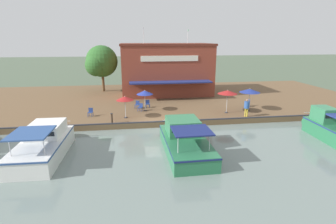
# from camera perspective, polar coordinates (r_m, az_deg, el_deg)

# --- Properties ---
(ground_plane) EXTENTS (220.00, 220.00, 0.00)m
(ground_plane) POSITION_cam_1_polar(r_m,az_deg,el_deg) (24.85, -2.20, -3.60)
(ground_plane) COLOR #4C5B47
(quay_deck) EXTENTS (22.00, 56.00, 0.60)m
(quay_deck) POSITION_cam_1_polar(r_m,az_deg,el_deg) (35.32, -4.06, 2.69)
(quay_deck) COLOR brown
(quay_deck) RESTS_ON ground
(quay_edge_fender) EXTENTS (0.20, 50.40, 0.10)m
(quay_edge_fender) POSITION_cam_1_polar(r_m,az_deg,el_deg) (24.74, -2.24, -2.10)
(quay_edge_fender) COLOR #2D2D33
(quay_edge_fender) RESTS_ON quay_deck
(waterfront_restaurant) EXTENTS (9.22, 12.53, 9.11)m
(waterfront_restaurant) POSITION_cam_1_polar(r_m,az_deg,el_deg) (37.69, -0.45, 9.40)
(waterfront_restaurant) COLOR brown
(waterfront_restaurant) RESTS_ON quay_deck
(patio_umbrella_mid_patio_right) EXTENTS (1.71, 1.71, 2.22)m
(patio_umbrella_mid_patio_right) POSITION_cam_1_polar(r_m,az_deg,el_deg) (25.94, -9.36, 2.95)
(patio_umbrella_mid_patio_right) COLOR #B7B7B7
(patio_umbrella_mid_patio_right) RESTS_ON quay_deck
(patio_umbrella_near_quay_edge) EXTENTS (2.21, 2.21, 2.43)m
(patio_umbrella_near_quay_edge) POSITION_cam_1_polar(r_m,az_deg,el_deg) (29.77, 17.38, 4.47)
(patio_umbrella_near_quay_edge) COLOR #B7B7B7
(patio_umbrella_near_quay_edge) RESTS_ON quay_deck
(patio_umbrella_mid_patio_left) EXTENTS (1.76, 1.76, 2.30)m
(patio_umbrella_mid_patio_left) POSITION_cam_1_polar(r_m,az_deg,el_deg) (28.28, -5.09, 4.26)
(patio_umbrella_mid_patio_left) COLOR #B7B7B7
(patio_umbrella_mid_patio_left) RESTS_ON quay_deck
(patio_umbrella_by_entrance) EXTENTS (2.05, 2.05, 2.46)m
(patio_umbrella_by_entrance) POSITION_cam_1_polar(r_m,az_deg,el_deg) (28.07, 12.83, 4.25)
(patio_umbrella_by_entrance) COLOR #B7B7B7
(patio_umbrella_by_entrance) RESTS_ON quay_deck
(cafe_chair_mid_patio) EXTENTS (0.46, 0.46, 0.85)m
(cafe_chair_mid_patio) POSITION_cam_1_polar(r_m,az_deg,el_deg) (30.00, -4.45, 1.88)
(cafe_chair_mid_patio) COLOR navy
(cafe_chair_mid_patio) RESTS_ON quay_deck
(cafe_chair_back_row_seat) EXTENTS (0.57, 0.57, 0.85)m
(cafe_chair_back_row_seat) POSITION_cam_1_polar(r_m,az_deg,el_deg) (29.77, -6.70, 1.71)
(cafe_chair_back_row_seat) COLOR navy
(cafe_chair_back_row_seat) RESTS_ON quay_deck
(cafe_chair_under_first_umbrella) EXTENTS (0.59, 0.59, 0.85)m
(cafe_chair_under_first_umbrella) POSITION_cam_1_polar(r_m,az_deg,el_deg) (31.74, 17.00, 2.00)
(cafe_chair_under_first_umbrella) COLOR navy
(cafe_chair_under_first_umbrella) RESTS_ON quay_deck
(cafe_chair_far_corner_seat) EXTENTS (0.51, 0.51, 0.85)m
(cafe_chair_far_corner_seat) POSITION_cam_1_polar(r_m,az_deg,el_deg) (27.63, -16.52, 0.07)
(cafe_chair_far_corner_seat) COLOR navy
(cafe_chair_far_corner_seat) RESTS_ON quay_deck
(cafe_chair_beside_entrance) EXTENTS (0.60, 0.60, 0.85)m
(cafe_chair_beside_entrance) POSITION_cam_1_polar(r_m,az_deg,el_deg) (28.57, -6.01, 1.14)
(cafe_chair_beside_entrance) COLOR navy
(cafe_chair_beside_entrance) RESTS_ON quay_deck
(person_at_quay_edge) EXTENTS (0.51, 0.51, 1.82)m
(person_at_quay_edge) POSITION_cam_1_polar(r_m,az_deg,el_deg) (27.35, 16.77, 1.36)
(person_at_quay_edge) COLOR gold
(person_at_quay_edge) RESTS_ON quay_deck
(motorboat_fourth_along) EXTENTS (7.87, 3.03, 2.44)m
(motorboat_fourth_along) POSITION_cam_1_polar(r_m,az_deg,el_deg) (21.18, -24.99, -5.96)
(motorboat_fourth_along) COLOR white
(motorboat_fourth_along) RESTS_ON river_water
(motorboat_nearest_quay) EXTENTS (5.77, 2.04, 2.52)m
(motorboat_nearest_quay) POSITION_cam_1_polar(r_m,az_deg,el_deg) (26.03, 30.94, -2.68)
(motorboat_nearest_quay) COLOR #287047
(motorboat_nearest_quay) RESTS_ON river_water
(motorboat_far_downstream) EXTENTS (8.28, 3.10, 2.33)m
(motorboat_far_downstream) POSITION_cam_1_polar(r_m,az_deg,el_deg) (20.11, 3.36, -5.74)
(motorboat_far_downstream) COLOR #287047
(motorboat_far_downstream) RESTS_ON river_water
(mooring_post) EXTENTS (0.22, 0.22, 0.96)m
(mooring_post) POSITION_cam_1_polar(r_m,az_deg,el_deg) (24.81, -12.14, -1.34)
(mooring_post) COLOR #473323
(mooring_post) RESTS_ON quay_deck
(tree_upstream_bank) EXTENTS (4.83, 4.60, 6.73)m
(tree_upstream_bank) POSITION_cam_1_polar(r_m,az_deg,el_deg) (40.00, -14.50, 10.44)
(tree_upstream_bank) COLOR brown
(tree_upstream_bank) RESTS_ON quay_deck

